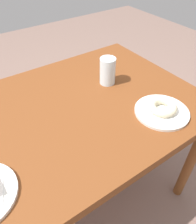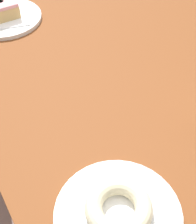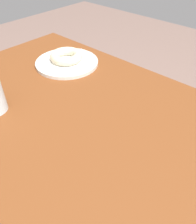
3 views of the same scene
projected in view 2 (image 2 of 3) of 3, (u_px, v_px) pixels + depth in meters
The scene contains 8 objects.
ground_plane at pixel (121, 211), 1.40m from camera, with size 6.00×6.00×0.00m, color #7E6358.
table at pixel (132, 98), 0.93m from camera, with size 1.17×0.82×0.73m.
plate_sugar_ring at pixel (118, 215), 0.60m from camera, with size 0.23×0.23×0.01m, color silver.
napkin_sugar_ring at pixel (118, 213), 0.60m from camera, with size 0.16×0.16×0.00m, color white.
donut_sugar_ring at pixel (119, 208), 0.59m from camera, with size 0.12×0.12×0.03m, color beige.
plate_glazed_square at pixel (4, 18), 1.05m from camera, with size 0.23×0.23×0.01m, color silver.
napkin_glazed_square at pixel (4, 16), 1.05m from camera, with size 0.15×0.15×0.00m, color white.
donut_glazed_square at pixel (2, 8), 1.03m from camera, with size 0.08×0.08×0.05m.
Camera 2 is at (0.53, -0.42, 1.30)m, focal length 54.68 mm.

